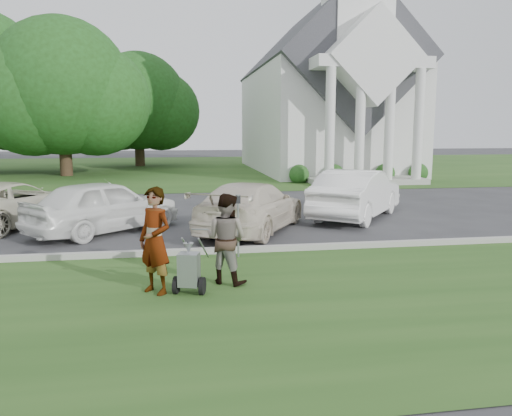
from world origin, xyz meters
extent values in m
plane|color=#333335|center=(0.00, 0.00, 0.00)|extent=(120.00, 120.00, 0.00)
cube|color=#244919|center=(0.00, -3.00, 0.01)|extent=(80.00, 7.00, 0.01)
cube|color=#244919|center=(0.00, 27.00, 0.01)|extent=(80.00, 30.00, 0.01)
cube|color=#9E9E93|center=(0.00, 0.55, 0.07)|extent=(80.00, 0.18, 0.15)
cube|color=white|center=(9.00, 24.00, 3.50)|extent=(9.00, 16.00, 7.00)
cube|color=#38383D|center=(9.00, 24.00, 7.00)|extent=(9.19, 17.00, 9.19)
cube|color=#9E9E93|center=(9.00, 14.80, 0.15)|extent=(6.20, 2.60, 0.30)
cylinder|color=white|center=(6.60, 13.80, 3.00)|extent=(0.50, 0.50, 6.00)
cylinder|color=white|center=(8.20, 13.80, 3.00)|extent=(0.50, 0.50, 6.00)
cylinder|color=white|center=(9.80, 13.80, 3.00)|extent=(0.50, 0.50, 6.00)
cylinder|color=white|center=(11.40, 13.80, 3.00)|extent=(0.50, 0.50, 6.00)
cube|color=white|center=(9.00, 14.60, 6.30)|extent=(6.20, 2.00, 0.60)
cube|color=white|center=(9.00, 14.60, 6.60)|extent=(5.09, 2.20, 5.09)
sphere|color=#1E4C19|center=(5.50, 15.70, 0.45)|extent=(1.10, 1.10, 1.10)
sphere|color=#1E4C19|center=(7.50, 15.70, 0.45)|extent=(1.10, 1.10, 1.10)
sphere|color=#1E4C19|center=(10.50, 15.70, 0.45)|extent=(1.10, 1.10, 1.10)
sphere|color=#1E4C19|center=(12.50, 15.70, 0.45)|extent=(1.10, 1.10, 1.10)
cylinder|color=#332316|center=(-8.00, 22.00, 1.60)|extent=(0.76, 0.76, 3.20)
sphere|color=#1E4415|center=(-8.00, 22.00, 5.51)|extent=(8.40, 8.40, 8.40)
sphere|color=#1E4415|center=(-6.11, 22.30, 4.67)|extent=(6.89, 6.89, 6.89)
sphere|color=#1E4415|center=(-9.68, 21.70, 4.88)|extent=(7.22, 7.22, 7.22)
sphere|color=#1E4415|center=(-11.93, 25.30, 5.21)|extent=(7.54, 7.54, 7.54)
cylinder|color=#332316|center=(-4.00, 30.00, 1.50)|extent=(0.76, 0.76, 3.00)
sphere|color=#1E4415|center=(-4.00, 30.00, 5.09)|extent=(7.60, 7.60, 7.60)
sphere|color=#1E4415|center=(-2.29, 30.30, 4.33)|extent=(6.23, 6.23, 6.23)
sphere|color=#1E4415|center=(-5.52, 29.70, 4.52)|extent=(6.54, 6.54, 6.54)
cylinder|color=black|center=(-1.22, -2.22, 0.16)|extent=(0.16, 0.33, 0.32)
cylinder|color=black|center=(-0.77, -2.36, 0.16)|extent=(0.16, 0.33, 0.32)
cylinder|color=#2D2D33|center=(-1.00, -2.29, 0.16)|extent=(0.53, 0.19, 0.04)
cube|color=#93959B|center=(-1.00, -2.29, 0.46)|extent=(0.42, 0.38, 0.59)
cone|color=#93959B|center=(-1.00, -2.29, 0.85)|extent=(0.23, 0.23, 0.17)
cylinder|color=#2D2D33|center=(-1.00, -2.29, 0.94)|extent=(0.04, 0.04, 0.06)
cylinder|color=#93959B|center=(-1.00, -1.75, 0.73)|extent=(0.25, 0.77, 0.57)
cylinder|color=#93959B|center=(-0.71, -1.83, 0.73)|extent=(0.25, 0.77, 0.57)
cylinder|color=#93959B|center=(-0.74, -1.42, 1.00)|extent=(0.34, 0.13, 0.03)
imported|color=#999999|center=(-1.58, -2.14, 0.95)|extent=(0.82, 0.81, 1.91)
imported|color=#999999|center=(-0.28, -1.74, 0.86)|extent=(1.06, 1.01, 1.72)
cylinder|color=#93959B|center=(0.19, 0.16, 0.63)|extent=(0.05, 0.05, 1.26)
cube|color=#2D2D33|center=(0.19, 0.16, 1.35)|extent=(0.11, 0.07, 0.19)
cylinder|color=#93959B|center=(0.19, 0.16, 1.44)|extent=(0.09, 0.09, 0.03)
imported|color=beige|center=(-6.22, 5.13, 0.67)|extent=(3.90, 5.34, 1.35)
imported|color=white|center=(-3.22, 3.56, 0.76)|extent=(4.53, 4.34, 1.52)
imported|color=beige|center=(0.93, 3.05, 0.71)|extent=(4.14, 5.28, 1.43)
imported|color=white|center=(4.71, 4.70, 0.80)|extent=(4.34, 4.90, 1.61)
camera|label=1|loc=(-1.18, -10.91, 2.92)|focal=35.00mm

